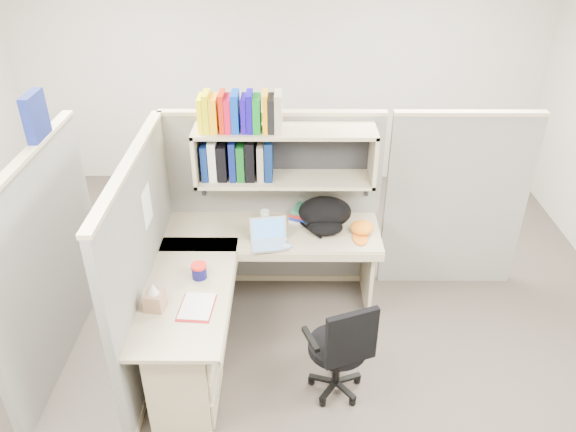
{
  "coord_description": "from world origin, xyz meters",
  "views": [
    {
      "loc": [
        0.15,
        -3.27,
        3.16
      ],
      "look_at": [
        0.13,
        0.25,
        1.06
      ],
      "focal_mm": 35.0,
      "sensor_mm": 36.0,
      "label": 1
    }
  ],
  "objects_px": {
    "laptop": "(270,235)",
    "backpack": "(325,216)",
    "snack_canister": "(199,271)",
    "desk": "(212,330)",
    "task_chair": "(339,362)"
  },
  "relations": [
    {
      "from": "laptop",
      "to": "backpack",
      "type": "bearing_deg",
      "value": 20.4
    },
    {
      "from": "backpack",
      "to": "snack_canister",
      "type": "height_order",
      "value": "backpack"
    },
    {
      "from": "desk",
      "to": "snack_canister",
      "type": "height_order",
      "value": "snack_canister"
    },
    {
      "from": "snack_canister",
      "to": "desk",
      "type": "bearing_deg",
      "value": -67.49
    },
    {
      "from": "laptop",
      "to": "snack_canister",
      "type": "distance_m",
      "value": 0.64
    },
    {
      "from": "laptop",
      "to": "snack_canister",
      "type": "bearing_deg",
      "value": -149.27
    },
    {
      "from": "desk",
      "to": "backpack",
      "type": "height_order",
      "value": "backpack"
    },
    {
      "from": "desk",
      "to": "task_chair",
      "type": "height_order",
      "value": "task_chair"
    },
    {
      "from": "laptop",
      "to": "snack_canister",
      "type": "xyz_separation_m",
      "value": [
        -0.49,
        -0.41,
        -0.04
      ]
    },
    {
      "from": "desk",
      "to": "task_chair",
      "type": "xyz_separation_m",
      "value": [
        0.89,
        -0.17,
        -0.13
      ]
    },
    {
      "from": "laptop",
      "to": "task_chair",
      "type": "distance_m",
      "value": 1.09
    },
    {
      "from": "desk",
      "to": "laptop",
      "type": "bearing_deg",
      "value": 58.3
    },
    {
      "from": "task_chair",
      "to": "backpack",
      "type": "bearing_deg",
      "value": 93.27
    },
    {
      "from": "laptop",
      "to": "task_chair",
      "type": "relative_size",
      "value": 0.33
    },
    {
      "from": "snack_canister",
      "to": "laptop",
      "type": "bearing_deg",
      "value": 39.81
    }
  ]
}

